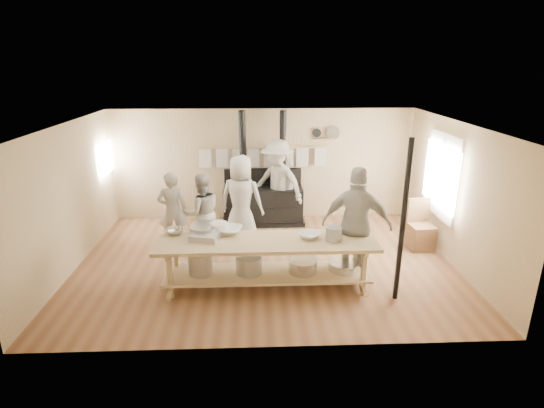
% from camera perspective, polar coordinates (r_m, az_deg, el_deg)
% --- Properties ---
extents(ground, '(7.00, 7.00, 0.00)m').
position_cam_1_polar(ground, '(8.11, -0.85, -7.86)').
color(ground, brown).
rests_on(ground, ground).
extents(room_shell, '(7.00, 7.00, 7.00)m').
position_cam_1_polar(room_shell, '(7.52, -0.91, 3.26)').
color(room_shell, tan).
rests_on(room_shell, ground).
extents(window_right, '(0.09, 1.50, 1.65)m').
position_cam_1_polar(window_right, '(8.91, 21.94, 3.54)').
color(window_right, beige).
rests_on(window_right, ground).
extents(left_opening, '(0.00, 0.90, 0.90)m').
position_cam_1_polar(left_opening, '(10.02, -21.47, 5.76)').
color(left_opening, white).
rests_on(left_opening, ground).
extents(stove, '(1.90, 0.75, 2.60)m').
position_cam_1_polar(stove, '(9.87, -1.23, 0.39)').
color(stove, black).
rests_on(stove, ground).
extents(towel_rail, '(3.00, 0.04, 0.47)m').
position_cam_1_polar(towel_rail, '(9.87, -1.27, 6.60)').
color(towel_rail, tan).
rests_on(towel_rail, ground).
extents(back_wall_shelf, '(0.63, 0.14, 0.32)m').
position_cam_1_polar(back_wall_shelf, '(9.95, 7.28, 9.20)').
color(back_wall_shelf, tan).
rests_on(back_wall_shelf, ground).
extents(prep_table, '(3.60, 0.90, 0.85)m').
position_cam_1_polar(prep_table, '(7.07, -0.74, -7.36)').
color(prep_table, tan).
rests_on(prep_table, ground).
extents(support_post, '(0.08, 0.08, 2.60)m').
position_cam_1_polar(support_post, '(6.72, 17.19, -2.43)').
color(support_post, black).
rests_on(support_post, ground).
extents(cook_far_left, '(0.63, 0.47, 1.59)m').
position_cam_1_polar(cook_far_left, '(8.67, -13.24, -0.85)').
color(cook_far_left, '#9E9B8C').
rests_on(cook_far_left, ground).
extents(cook_left, '(0.92, 0.81, 1.58)m').
position_cam_1_polar(cook_left, '(8.44, -9.39, -1.18)').
color(cook_left, '#9E9B8C').
rests_on(cook_left, ground).
extents(cook_center, '(1.03, 0.81, 1.84)m').
position_cam_1_polar(cook_center, '(8.72, -4.13, 0.61)').
color(cook_center, '#9E9B8C').
rests_on(cook_center, ground).
extents(cook_right, '(1.27, 0.83, 2.00)m').
position_cam_1_polar(cook_right, '(7.31, 11.33, -2.72)').
color(cook_right, '#9E9B8C').
rests_on(cook_right, ground).
extents(cook_by_window, '(1.48, 1.33, 2.00)m').
position_cam_1_polar(cook_by_window, '(9.58, 0.71, 2.80)').
color(cook_by_window, '#9E9B8C').
rests_on(cook_by_window, ground).
extents(chair, '(0.50, 0.50, 1.01)m').
position_cam_1_polar(chair, '(9.10, 19.32, -3.85)').
color(chair, brown).
rests_on(chair, ground).
extents(bowl_white_a, '(0.53, 0.53, 0.11)m').
position_cam_1_polar(bowl_white_a, '(7.23, -5.81, -3.53)').
color(bowl_white_a, white).
rests_on(bowl_white_a, prep_table).
extents(bowl_steel_a, '(0.41, 0.41, 0.09)m').
position_cam_1_polar(bowl_steel_a, '(7.35, -12.96, -3.62)').
color(bowl_steel_a, silver).
rests_on(bowl_steel_a, prep_table).
extents(bowl_white_b, '(0.49, 0.49, 0.09)m').
position_cam_1_polar(bowl_white_b, '(7.05, 5.06, -4.20)').
color(bowl_white_b, white).
rests_on(bowl_white_b, prep_table).
extents(bowl_steel_b, '(0.35, 0.35, 0.09)m').
position_cam_1_polar(bowl_steel_b, '(7.33, 11.50, -3.59)').
color(bowl_steel_b, silver).
rests_on(bowl_steel_b, prep_table).
extents(roasting_pan, '(0.52, 0.41, 0.10)m').
position_cam_1_polar(roasting_pan, '(7.03, -9.02, -4.35)').
color(roasting_pan, '#B2B2B7').
rests_on(roasting_pan, prep_table).
extents(mixing_bowl_large, '(0.58, 0.58, 0.16)m').
position_cam_1_polar(mixing_bowl_large, '(7.24, -9.04, -3.41)').
color(mixing_bowl_large, silver).
rests_on(mixing_bowl_large, prep_table).
extents(bucket_galv, '(0.29, 0.29, 0.24)m').
position_cam_1_polar(bucket_galv, '(6.96, 8.28, -3.96)').
color(bucket_galv, gray).
rests_on(bucket_galv, prep_table).
extents(deep_bowl_enamel, '(0.34, 0.34, 0.19)m').
position_cam_1_polar(deep_bowl_enamel, '(7.23, -7.13, -3.24)').
color(deep_bowl_enamel, white).
rests_on(deep_bowl_enamel, prep_table).
extents(pitcher, '(0.15, 0.15, 0.20)m').
position_cam_1_polar(pitcher, '(7.22, -6.68, -3.21)').
color(pitcher, white).
rests_on(pitcher, prep_table).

